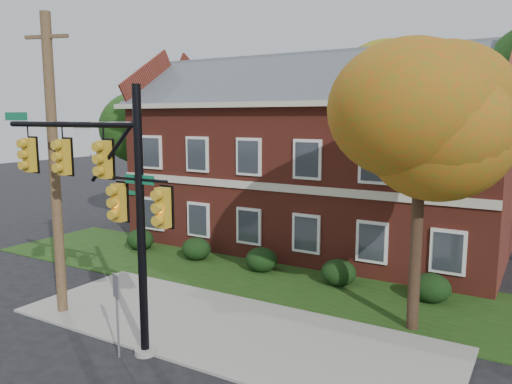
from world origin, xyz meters
The scene contains 15 objects.
ground centered at (0.00, 0.00, 0.00)m, with size 120.00×120.00×0.00m, color black.
sidewalk centered at (0.00, 1.00, 0.04)m, with size 14.00×5.00×0.08m, color gray.
grass_strip centered at (0.00, 6.00, 0.02)m, with size 30.00×6.00×0.04m, color #193811.
apartment_building centered at (-2.00, 11.95, 4.99)m, with size 18.80×8.80×9.74m.
hedge_far_left centered at (-9.00, 6.70, 0.53)m, with size 1.40×1.26×1.05m, color black.
hedge_left centered at (-5.50, 6.70, 0.53)m, with size 1.40×1.26×1.05m, color black.
hedge_center centered at (-2.00, 6.70, 0.53)m, with size 1.40×1.26×1.05m, color black.
hedge_right centered at (1.50, 6.70, 0.53)m, with size 1.40×1.26×1.05m, color black.
hedge_far_right centered at (5.00, 6.70, 0.53)m, with size 1.40×1.26×1.05m, color black.
tree_near_right centered at (5.22, 3.87, 6.67)m, with size 4.50×4.25×8.58m.
tree_left_rear centered at (-11.73, 10.84, 6.68)m, with size 5.40×5.10×8.88m.
tree_far_rear centered at (-0.66, 19.79, 8.84)m, with size 6.84×6.46×11.52m.
traffic_signal centered at (-2.33, -1.51, 4.60)m, with size 6.64×0.59×7.41m.
utility_pole centered at (-5.54, -0.66, 4.98)m, with size 1.50×0.54×9.82m.
sign_post centered at (-1.50, -2.00, 1.61)m, with size 0.34×0.16×2.37m.
Camera 1 is at (8.35, -11.19, 6.54)m, focal length 35.00 mm.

